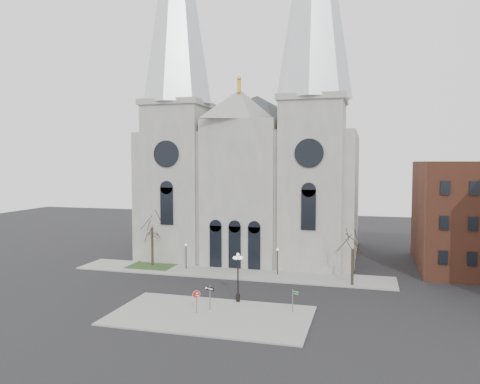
% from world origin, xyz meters
% --- Properties ---
extents(ground, '(160.00, 160.00, 0.00)m').
position_xyz_m(ground, '(0.00, 0.00, 0.00)').
color(ground, black).
rests_on(ground, ground).
extents(sidewalk_near, '(18.00, 10.00, 0.14)m').
position_xyz_m(sidewalk_near, '(3.00, -5.00, 0.07)').
color(sidewalk_near, gray).
rests_on(sidewalk_near, ground).
extents(sidewalk_far, '(40.00, 6.00, 0.14)m').
position_xyz_m(sidewalk_far, '(0.00, 11.00, 0.07)').
color(sidewalk_far, gray).
rests_on(sidewalk_far, ground).
extents(grass_patch, '(6.00, 5.00, 0.18)m').
position_xyz_m(grass_patch, '(-11.00, 12.00, 0.09)').
color(grass_patch, '#27411C').
rests_on(grass_patch, ground).
extents(cathedral, '(33.00, 26.66, 54.00)m').
position_xyz_m(cathedral, '(0.00, 22.86, 18.48)').
color(cathedral, gray).
rests_on(cathedral, ground).
extents(bg_building_brick, '(14.00, 18.00, 14.00)m').
position_xyz_m(bg_building_brick, '(30.00, 22.00, 7.00)').
color(bg_building_brick, brown).
rests_on(bg_building_brick, ground).
extents(tree_left, '(3.20, 3.20, 7.50)m').
position_xyz_m(tree_left, '(-11.00, 12.00, 5.58)').
color(tree_left, '#2C2319').
rests_on(tree_left, ground).
extents(tree_right, '(3.20, 3.20, 6.00)m').
position_xyz_m(tree_right, '(15.00, 9.00, 4.47)').
color(tree_right, '#2C2319').
rests_on(tree_right, ground).
extents(ped_lamp_left, '(0.32, 0.32, 3.26)m').
position_xyz_m(ped_lamp_left, '(-6.00, 11.50, 2.33)').
color(ped_lamp_left, black).
rests_on(ped_lamp_left, sidewalk_far).
extents(ped_lamp_right, '(0.32, 0.32, 3.26)m').
position_xyz_m(ped_lamp_right, '(6.00, 11.50, 2.33)').
color(ped_lamp_right, black).
rests_on(ped_lamp_right, sidewalk_far).
extents(stop_sign, '(0.75, 0.21, 2.12)m').
position_xyz_m(stop_sign, '(1.59, -4.87, 1.68)').
color(stop_sign, slate).
rests_on(stop_sign, sidewalk_near).
extents(globe_lamp, '(1.25, 1.25, 4.85)m').
position_xyz_m(globe_lamp, '(4.31, -0.50, 3.19)').
color(globe_lamp, black).
rests_on(globe_lamp, sidewalk_near).
extents(one_way_sign, '(0.94, 0.45, 2.31)m').
position_xyz_m(one_way_sign, '(2.52, -3.78, 1.69)').
color(one_way_sign, slate).
rests_on(one_way_sign, sidewalk_near).
extents(street_name_sign, '(0.66, 0.21, 2.12)m').
position_xyz_m(street_name_sign, '(10.12, -2.39, 1.40)').
color(street_name_sign, slate).
rests_on(street_name_sign, sidewalk_near).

